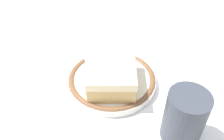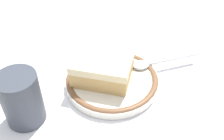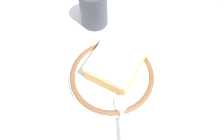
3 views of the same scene
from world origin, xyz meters
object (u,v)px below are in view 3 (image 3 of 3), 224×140
object	(u,v)px
plate	(112,76)
cake_slice	(115,64)
cup	(94,9)
sugar_packet	(179,80)
spoon	(122,118)
napkin	(55,42)

from	to	relation	value
plate	cake_slice	distance (m)	0.03
cup	sugar_packet	bearing A→B (deg)	17.03
spoon	napkin	size ratio (longest dim) A/B	1.08
spoon	sugar_packet	distance (m)	0.15
plate	sugar_packet	size ratio (longest dim) A/B	3.44
cake_slice	sugar_packet	bearing A→B (deg)	51.46
spoon	napkin	world-z (taller)	spoon
plate	napkin	size ratio (longest dim) A/B	1.45
plate	spoon	world-z (taller)	spoon
plate	napkin	xyz separation A→B (m)	(-0.15, -0.06, -0.01)
plate	spoon	distance (m)	0.09
spoon	plate	bearing A→B (deg)	160.24
cake_slice	plate	bearing A→B (deg)	-55.98
plate	sugar_packet	bearing A→B (deg)	57.14
spoon	cup	world-z (taller)	cup
plate	napkin	distance (m)	0.16
plate	spoon	size ratio (longest dim) A/B	1.33
plate	cake_slice	world-z (taller)	cake_slice
napkin	cake_slice	bearing A→B (deg)	28.53
plate	spoon	xyz separation A→B (m)	(0.09, -0.03, 0.01)
cup	sugar_packet	xyz separation A→B (m)	(0.23, 0.07, -0.04)
spoon	cup	bearing A→B (deg)	162.58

